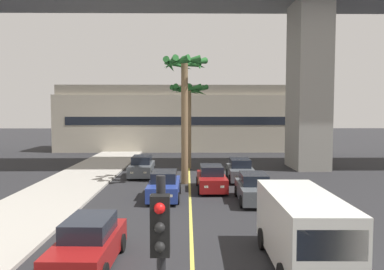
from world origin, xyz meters
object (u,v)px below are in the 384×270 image
(car_queue_third, at_px, (240,170))
(car_queue_sixth, at_px, (211,179))
(car_queue_front, at_px, (88,244))
(palm_tree_near_median, at_px, (185,83))
(car_queue_fifth, at_px, (164,186))
(palm_tree_mid_median, at_px, (189,98))
(delivery_van, at_px, (302,228))
(car_queue_second, at_px, (254,189))
(car_queue_fourth, at_px, (142,167))

(car_queue_third, relative_size, car_queue_sixth, 1.01)
(car_queue_front, distance_m, car_queue_sixth, 12.50)
(car_queue_third, distance_m, palm_tree_near_median, 7.47)
(car_queue_front, xyz_separation_m, car_queue_fifth, (1.87, 9.30, 0.00))
(car_queue_third, xyz_separation_m, palm_tree_mid_median, (-3.69, 5.80, 5.42))
(palm_tree_near_median, bearing_deg, car_queue_fifth, -104.78)
(car_queue_fifth, relative_size, delivery_van, 0.78)
(car_queue_third, bearing_deg, car_queue_second, -91.32)
(delivery_van, bearing_deg, palm_tree_mid_median, 99.63)
(car_queue_fourth, distance_m, car_queue_fifth, 7.61)
(car_queue_front, relative_size, palm_tree_mid_median, 0.56)
(car_queue_second, bearing_deg, palm_tree_mid_median, 106.30)
(car_queue_second, relative_size, delivery_van, 0.78)
(car_queue_front, relative_size, car_queue_fourth, 1.01)
(delivery_van, height_order, palm_tree_near_median, palm_tree_near_median)
(car_queue_sixth, bearing_deg, palm_tree_near_median, 129.43)
(car_queue_third, height_order, palm_tree_mid_median, palm_tree_mid_median)
(car_queue_front, xyz_separation_m, car_queue_sixth, (4.74, 11.57, 0.00))
(car_queue_fifth, xyz_separation_m, delivery_van, (5.00, -9.49, 0.57))
(palm_tree_mid_median, bearing_deg, car_queue_fourth, -132.10)
(car_queue_fourth, xyz_separation_m, car_queue_sixth, (5.05, -5.02, 0.00))
(car_queue_front, relative_size, palm_tree_near_median, 0.47)
(palm_tree_near_median, relative_size, palm_tree_mid_median, 1.18)
(delivery_van, bearing_deg, car_queue_third, 89.38)
(car_queue_second, bearing_deg, delivery_van, -90.11)
(car_queue_fourth, distance_m, palm_tree_near_median, 7.62)
(palm_tree_mid_median, bearing_deg, palm_tree_near_median, -92.64)
(car_queue_fourth, bearing_deg, car_queue_third, -13.52)
(car_queue_sixth, xyz_separation_m, palm_tree_near_median, (-1.72, 2.09, 6.19))
(car_queue_sixth, xyz_separation_m, delivery_van, (2.13, -11.76, 0.57))
(car_queue_third, bearing_deg, car_queue_fifth, -133.09)
(palm_tree_mid_median, bearing_deg, car_queue_sixth, -81.22)
(car_queue_sixth, bearing_deg, car_queue_second, -55.06)
(car_queue_second, xyz_separation_m, car_queue_fourth, (-7.20, 8.10, 0.00))
(delivery_van, bearing_deg, car_queue_fourth, 113.17)
(car_queue_fifth, distance_m, delivery_van, 10.74)
(car_queue_fifth, relative_size, palm_tree_near_median, 0.47)
(car_queue_fourth, bearing_deg, palm_tree_mid_median, 47.90)
(car_queue_third, bearing_deg, palm_tree_mid_median, 122.49)
(car_queue_second, bearing_deg, car_queue_front, -129.07)
(car_queue_third, relative_size, delivery_van, 0.79)
(car_queue_third, bearing_deg, car_queue_sixth, -125.21)
(palm_tree_mid_median, bearing_deg, car_queue_second, -73.70)
(car_queue_third, distance_m, car_queue_fifth, 7.56)
(car_queue_front, height_order, car_queue_second, same)
(car_queue_second, relative_size, car_queue_fifth, 1.01)
(car_queue_fourth, bearing_deg, delivery_van, -66.83)
(car_queue_sixth, distance_m, delivery_van, 11.96)
(car_queue_sixth, relative_size, palm_tree_mid_median, 0.55)
(car_queue_front, bearing_deg, delivery_van, -1.58)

